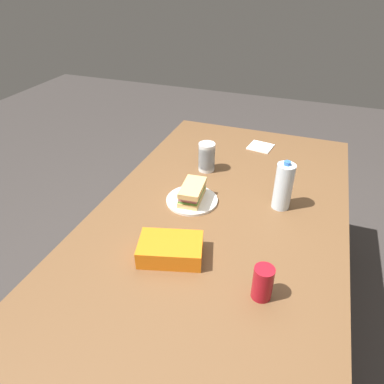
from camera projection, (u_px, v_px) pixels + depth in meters
The scene contains 9 objects.
ground_plane at pixel (214, 324), 1.94m from camera, with size 8.00×8.00×0.00m, color #383330.
dining_table at pixel (219, 227), 1.56m from camera, with size 1.85×1.05×0.77m.
paper_plate at pixel (192, 200), 1.58m from camera, with size 0.23×0.23×0.01m, color white.
sandwich at pixel (192, 192), 1.55m from camera, with size 0.19×0.11×0.08m.
soda_can_red at pixel (263, 283), 1.10m from camera, with size 0.07×0.07×0.12m, color maroon.
chip_bag at pixel (171, 249), 1.27m from camera, with size 0.23×0.15×0.07m, color orange.
water_bottle_tall at pixel (283, 186), 1.49m from camera, with size 0.08×0.08×0.23m.
plastic_cup_stack at pixel (207, 157), 1.78m from camera, with size 0.08×0.08×0.15m.
paper_napkin at pixel (261, 147), 2.04m from camera, with size 0.13×0.13×0.01m, color white.
Camera 1 is at (1.18, 0.30, 1.68)m, focal length 32.71 mm.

